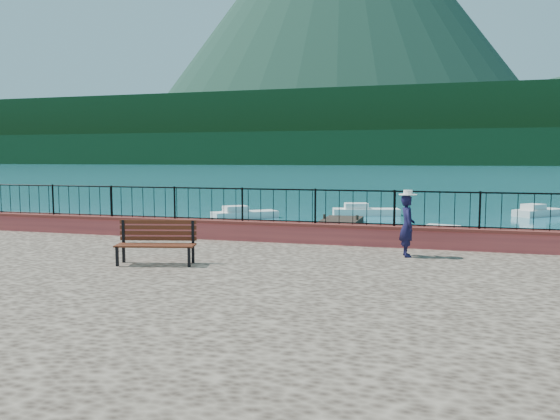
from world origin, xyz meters
The scene contains 15 objects.
ground centered at (0.00, 0.00, 0.00)m, with size 2000.00×2000.00×0.00m, color #19596B.
parapet centered at (0.00, 3.70, 1.49)m, with size 28.00×0.46×0.58m, color #CB4D49.
railing centered at (0.00, 3.70, 2.25)m, with size 27.00×0.05×0.95m, color black.
dock centered at (-2.00, 12.00, 0.15)m, with size 2.00×16.00×0.30m, color #2D231C.
far_forest centered at (0.00, 300.00, 9.00)m, with size 900.00×60.00×18.00m, color black.
foothills centered at (0.00, 360.00, 22.00)m, with size 900.00×120.00×44.00m, color black.
volcano centered at (-120.00, 700.00, 190.00)m, with size 560.00×560.00×380.00m, color #142D23.
park_bench centered at (-3.14, -0.32, 1.50)m, with size 1.88×0.99×0.99m.
person centered at (2.33, 2.30, 1.96)m, with size 0.56×0.37×1.53m, color black.
hat centered at (2.33, 2.30, 2.79)m, with size 0.44×0.44×0.12m, color white.
boat_0 centered at (-3.32, 11.84, 0.40)m, with size 3.63×1.30×0.80m, color silver.
boat_1 centered at (3.84, 12.44, 0.40)m, with size 3.91×1.30×0.80m, color silver.
boat_3 centered at (-8.12, 19.56, 0.40)m, with size 3.94×1.30×0.80m, color silver.
boat_4 centered at (-1.29, 23.39, 0.40)m, with size 4.17×1.30×0.80m, color silver.
boat_5 centered at (9.23, 25.99, 0.40)m, with size 3.53×1.30×0.80m, color silver.
Camera 1 is at (2.99, -11.38, 3.62)m, focal length 35.00 mm.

